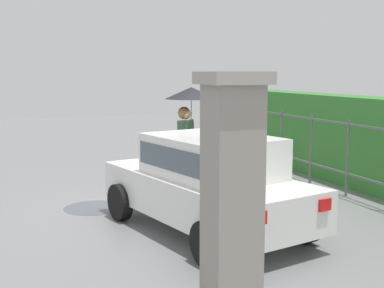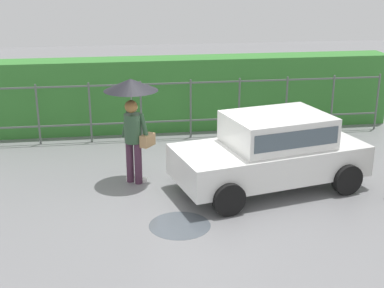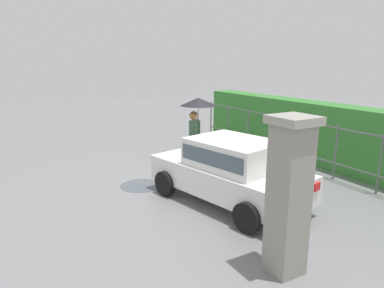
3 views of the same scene
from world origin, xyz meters
name	(u,v)px [view 3 (image 3 of 3)]	position (x,y,z in m)	size (l,w,h in m)	color
ground_plane	(201,182)	(0.00, 0.00, 0.00)	(40.00, 40.00, 0.00)	slate
car	(230,168)	(1.47, -0.12, 0.80)	(3.97, 2.51, 1.48)	white
pedestrian	(197,114)	(-1.19, 0.57, 1.63)	(1.07, 1.07, 2.11)	#47283D
gate_pillar	(289,196)	(4.07, -0.96, 1.24)	(0.60, 0.60, 2.42)	gray
fence_section	(301,141)	(0.35, 3.28, 0.83)	(10.04, 0.05, 1.50)	#59605B
hedge_row	(322,134)	(0.35, 4.18, 0.95)	(10.99, 0.90, 1.90)	#387F33
puddle_near	(141,185)	(-0.53, -1.52, 0.00)	(1.06, 1.06, 0.00)	#4C545B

